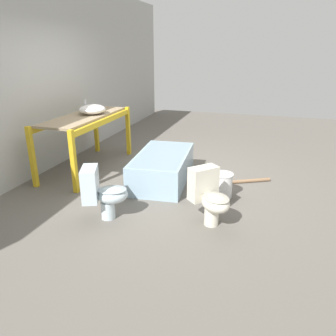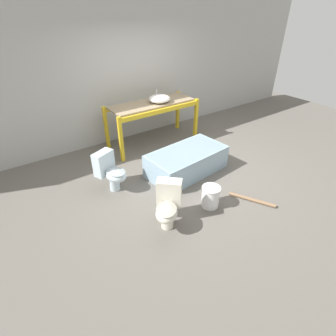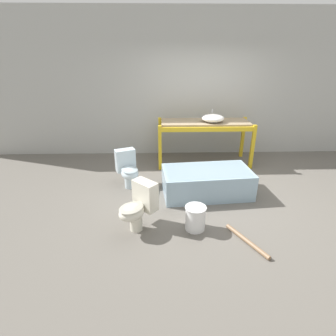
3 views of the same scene
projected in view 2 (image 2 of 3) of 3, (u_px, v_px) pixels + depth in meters
ground_plane at (185, 168)px, 5.20m from camera, size 12.00×12.00×0.00m
warehouse_wall_rear at (131, 66)px, 5.74m from camera, size 10.80×0.08×3.20m
shelving_rack at (152, 109)px, 5.73m from camera, size 2.01×0.78×0.95m
sink_basin at (160, 99)px, 5.63m from camera, size 0.47×0.44×0.24m
bathtub_main at (187, 160)px, 4.94m from camera, size 1.56×0.91×0.45m
toilet_near at (111, 171)px, 4.43m from camera, size 0.51×0.62×0.68m
toilet_far at (168, 205)px, 3.68m from camera, size 0.61×0.62×0.68m
bucket_white at (210, 196)px, 4.13m from camera, size 0.30×0.30×0.36m
loose_pipe at (252, 200)px, 4.31m from camera, size 0.40×0.69×0.06m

